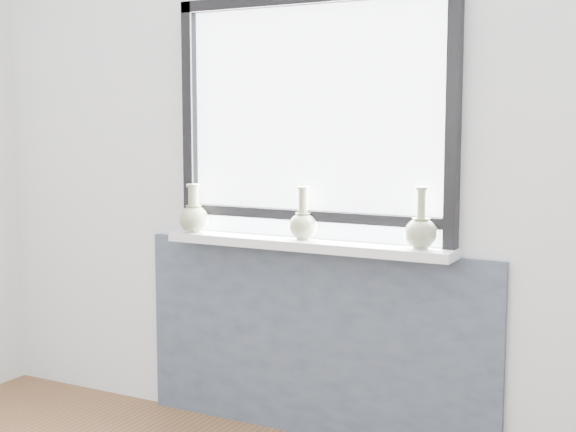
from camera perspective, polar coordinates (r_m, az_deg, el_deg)
The scene contains 7 objects.
back_wall at distance 3.51m, azimuth 1.99°, elevation 4.99°, with size 3.60×0.02×2.60m, color silver.
apron_panel at distance 3.61m, azimuth 1.73°, elevation -8.95°, with size 1.70×0.03×0.86m, color #4A566A.
windowsill at distance 3.46m, azimuth 1.24°, elevation -2.03°, with size 1.32×0.18×0.04m, color silver.
window at distance 3.47m, azimuth 1.74°, elevation 7.30°, with size 1.30×0.06×1.05m.
vase_a at distance 3.70m, azimuth -6.72°, elevation -0.01°, with size 0.13×0.13×0.22m.
vase_b at distance 3.46m, azimuth 1.07°, elevation -0.51°, with size 0.12×0.12×0.23m.
vase_c at distance 3.24m, azimuth 9.43°, elevation -1.02°, with size 0.13×0.13×0.25m.
Camera 1 is at (1.53, -1.34, 1.41)m, focal length 50.00 mm.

